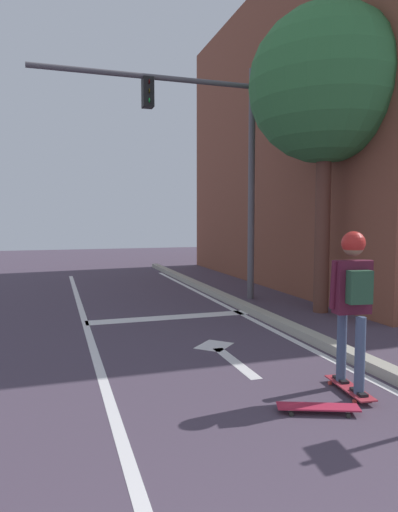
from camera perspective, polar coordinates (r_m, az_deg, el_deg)
The scene contains 12 objects.
lane_line_center at distance 6.29m, azimuth -12.49°, elevation -13.52°, with size 0.12×20.00×0.01m, color silver.
lane_line_curbside at distance 7.25m, azimuth 13.36°, elevation -11.07°, with size 0.12×20.00×0.01m, color silver.
stop_bar at distance 9.09m, azimuth -3.71°, elevation -7.72°, with size 3.26×0.40×0.01m, color silver.
lane_arrow_stem at distance 6.37m, azimuth 4.57°, elevation -13.17°, with size 0.16×1.40×0.01m, color silver.
lane_arrow_head at distance 7.13m, azimuth 1.92°, elevation -11.20°, with size 0.56×0.44×0.01m, color silver.
curb_strip at distance 7.36m, azimuth 15.06°, elevation -10.32°, with size 0.24×24.00×0.14m, color #A7A191.
skateboard at distance 5.56m, azimuth 18.41°, elevation -15.47°, with size 0.29×0.83×0.07m.
skater at distance 5.27m, azimuth 18.81°, elevation -3.86°, with size 0.48×0.64×1.75m.
spare_skateboard at distance 4.96m, azimuth 14.75°, elevation -17.94°, with size 0.83×0.47×0.07m.
traffic_signal_mast at distance 10.83m, azimuth 1.00°, elevation 14.23°, with size 5.13×0.34×5.51m.
roadside_tree at distance 10.10m, azimuth 15.64°, elevation 19.85°, with size 3.12×3.12×6.22m.
building_block at distance 16.17m, azimuth 21.47°, elevation 12.78°, with size 8.55×11.74×8.63m, color brown.
Camera 1 is at (-0.93, 0.05, 1.96)m, focal length 31.76 mm.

